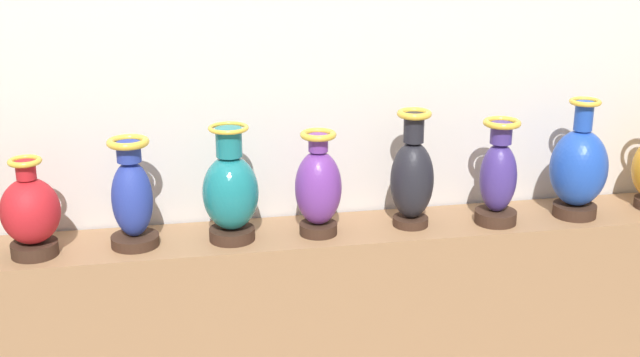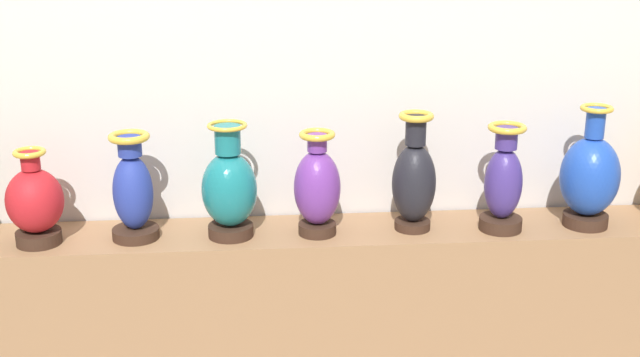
# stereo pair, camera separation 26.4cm
# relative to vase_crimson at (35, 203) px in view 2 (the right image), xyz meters

# --- Properties ---
(display_shelf) EXTENTS (3.19, 0.29, 0.87)m
(display_shelf) POSITION_rel_vase_crimson_xyz_m (0.88, 0.04, -0.57)
(display_shelf) COLOR #99704C
(display_shelf) RESTS_ON ground_plane
(back_wall) EXTENTS (5.62, 0.14, 2.87)m
(back_wall) POSITION_rel_vase_crimson_xyz_m (0.88, 0.24, 0.45)
(back_wall) COLOR silver
(back_wall) RESTS_ON ground_plane
(vase_crimson) EXTENTS (0.17, 0.17, 0.30)m
(vase_crimson) POSITION_rel_vase_crimson_xyz_m (0.00, 0.00, 0.00)
(vase_crimson) COLOR #382319
(vase_crimson) RESTS_ON display_shelf
(vase_cobalt) EXTENTS (0.15, 0.15, 0.34)m
(vase_cobalt) POSITION_rel_vase_crimson_xyz_m (0.29, 0.02, 0.02)
(vase_cobalt) COLOR #382319
(vase_cobalt) RESTS_ON display_shelf
(vase_teal) EXTENTS (0.17, 0.17, 0.37)m
(vase_teal) POSITION_rel_vase_crimson_xyz_m (0.59, 0.01, 0.02)
(vase_teal) COLOR #382319
(vase_teal) RESTS_ON display_shelf
(vase_violet) EXTENTS (0.15, 0.15, 0.34)m
(vase_violet) POSITION_rel_vase_crimson_xyz_m (0.87, 0.01, 0.02)
(vase_violet) COLOR #382319
(vase_violet) RESTS_ON display_shelf
(vase_onyx) EXTENTS (0.14, 0.14, 0.39)m
(vase_onyx) POSITION_rel_vase_crimson_xyz_m (1.18, 0.02, 0.03)
(vase_onyx) COLOR #382319
(vase_onyx) RESTS_ON display_shelf
(vase_indigo) EXTENTS (0.14, 0.14, 0.35)m
(vase_indigo) POSITION_rel_vase_crimson_xyz_m (1.46, -0.00, 0.02)
(vase_indigo) COLOR #382319
(vase_indigo) RESTS_ON display_shelf
(vase_sapphire) EXTENTS (0.19, 0.19, 0.40)m
(vase_sapphire) POSITION_rel_vase_crimson_xyz_m (1.74, 0.01, 0.03)
(vase_sapphire) COLOR #382319
(vase_sapphire) RESTS_ON display_shelf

